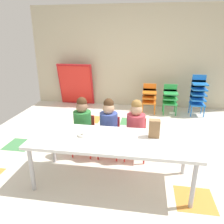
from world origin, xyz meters
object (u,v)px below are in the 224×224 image
seated_child_near_camera (83,121)px  kid_chair_blue_stack (198,93)px  paper_bag_brown (154,129)px  seated_child_middle_seat (109,123)px  donut_powdered_on_plate (81,135)px  seated_child_far_right (136,124)px  paper_plate_near_edge (82,136)px  folded_activity_table (76,85)px  kid_chair_orange_stack (149,96)px  kid_chair_green_stack (170,97)px  craft_table (112,142)px

seated_child_near_camera → kid_chair_blue_stack: (2.09, 2.17, -0.04)m
paper_bag_brown → seated_child_middle_seat: bearing=144.0°
kid_chair_blue_stack → seated_child_middle_seat: bearing=-128.0°
seated_child_middle_seat → kid_chair_blue_stack: 2.75m
seated_child_near_camera → seated_child_middle_seat: (0.40, 0.00, 0.00)m
seated_child_near_camera → paper_bag_brown: size_ratio=4.17×
donut_powdered_on_plate → seated_child_far_right: bearing=43.5°
paper_plate_near_edge → seated_child_far_right: bearing=43.5°
seated_child_near_camera → folded_activity_table: size_ratio=0.84×
seated_child_far_right → paper_bag_brown: seated_child_far_right is taller
paper_bag_brown → donut_powdered_on_plate: bearing=-171.2°
kid_chair_orange_stack → kid_chair_green_stack: 0.48m
kid_chair_green_stack → folded_activity_table: bearing=171.9°
seated_child_near_camera → folded_activity_table: folded_activity_table is taller
seated_child_middle_seat → paper_bag_brown: size_ratio=4.17×
seated_child_near_camera → kid_chair_blue_stack: seated_child_near_camera is taller
kid_chair_blue_stack → donut_powdered_on_plate: kid_chair_blue_stack is taller
kid_chair_green_stack → kid_chair_blue_stack: 0.63m
kid_chair_blue_stack → craft_table: bearing=-119.2°
craft_table → seated_child_middle_seat: 0.62m
kid_chair_orange_stack → kid_chair_green_stack: size_ratio=1.00×
seated_child_middle_seat → paper_plate_near_edge: 0.64m
kid_chair_green_stack → paper_bag_brown: bearing=-99.6°
seated_child_far_right → paper_bag_brown: (0.24, -0.46, 0.15)m
craft_table → seated_child_near_camera: bearing=132.4°
craft_table → seated_child_near_camera: (-0.54, 0.60, 0.00)m
craft_table → folded_activity_table: folded_activity_table is taller
seated_child_far_right → donut_powdered_on_plate: size_ratio=8.94×
kid_chair_green_stack → paper_plate_near_edge: bearing=-115.4°
kid_chair_blue_stack → paper_plate_near_edge: (-1.93, -2.77, 0.09)m
paper_bag_brown → donut_powdered_on_plate: (-0.87, -0.13, -0.09)m
seated_child_far_right → paper_plate_near_edge: size_ratio=5.10×
kid_chair_green_stack → kid_chair_blue_stack: (0.62, 0.00, 0.12)m
seated_child_far_right → paper_bag_brown: 0.54m
paper_bag_brown → kid_chair_blue_stack: bearing=68.1°
seated_child_middle_seat → seated_child_far_right: size_ratio=1.00×
seated_child_near_camera → kid_chair_green_stack: (1.48, 2.17, -0.16)m
seated_child_far_right → kid_chair_green_stack: bearing=72.5°
kid_chair_orange_stack → kid_chair_green_stack: bearing=0.0°
kid_chair_orange_stack → kid_chair_blue_stack: 1.10m
kid_chair_orange_stack → kid_chair_blue_stack: bearing=0.0°
seated_child_middle_seat → donut_powdered_on_plate: 0.64m
folded_activity_table → donut_powdered_on_plate: size_ratio=10.59×
seated_child_middle_seat → donut_powdered_on_plate: (-0.23, -0.60, 0.07)m
paper_bag_brown → donut_powdered_on_plate: 0.88m
seated_child_middle_seat → paper_bag_brown: 0.80m
seated_child_near_camera → kid_chair_orange_stack: 2.39m
seated_child_middle_seat → kid_chair_green_stack: bearing=63.5°
paper_bag_brown → paper_plate_near_edge: paper_bag_brown is taller
seated_child_near_camera → seated_child_middle_seat: 0.40m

